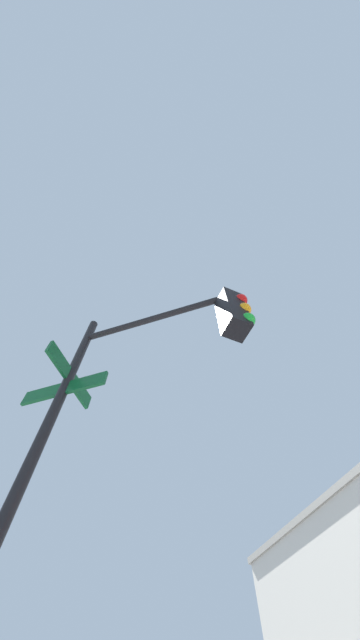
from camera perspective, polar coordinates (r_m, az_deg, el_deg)
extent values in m
cylinder|color=black|center=(3.26, -28.47, -27.28)|extent=(0.12, 0.12, 5.57)
cylinder|color=black|center=(4.43, -4.71, 0.31)|extent=(1.50, 1.67, 0.09)
cube|color=black|center=(3.91, 9.65, 1.25)|extent=(0.28, 0.28, 0.80)
sphere|color=red|center=(4.13, 11.15, 3.54)|extent=(0.18, 0.18, 0.18)
sphere|color=orange|center=(3.92, 11.76, 1.85)|extent=(0.18, 0.18, 0.18)
sphere|color=green|center=(3.70, 12.44, -0.04)|extent=(0.18, 0.18, 0.18)
cube|color=#0F5128|center=(4.01, -20.62, -11.79)|extent=(0.76, 0.85, 0.20)
cube|color=#0F5128|center=(4.17, -19.69, -9.77)|extent=(0.77, 0.69, 0.20)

